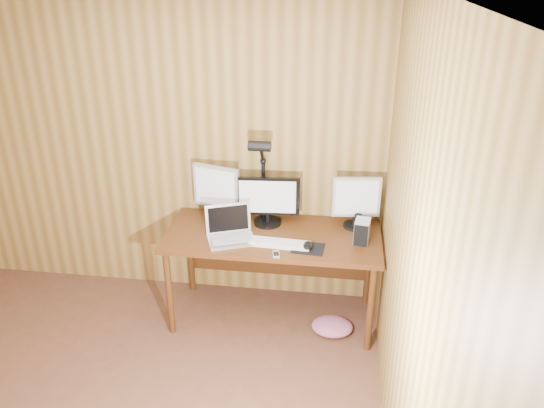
% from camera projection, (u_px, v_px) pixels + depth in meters
% --- Properties ---
extents(room_shell, '(4.00, 4.00, 4.00)m').
position_uv_depth(room_shell, '(20.00, 293.00, 2.38)').
color(room_shell, brown).
rests_on(room_shell, ground).
extents(desk, '(1.60, 0.70, 0.75)m').
position_uv_depth(desk, '(274.00, 244.00, 4.06)').
color(desk, '#4B260F').
rests_on(desk, floor).
extents(monitor_center, '(0.49, 0.21, 0.38)m').
position_uv_depth(monitor_center, '(268.00, 200.00, 4.02)').
color(monitor_center, black).
rests_on(monitor_center, desk).
extents(monitor_left, '(0.38, 0.18, 0.44)m').
position_uv_depth(monitor_left, '(216.00, 191.00, 4.08)').
color(monitor_left, black).
rests_on(monitor_left, desk).
extents(monitor_right, '(0.36, 0.17, 0.41)m').
position_uv_depth(monitor_right, '(356.00, 201.00, 3.96)').
color(monitor_right, black).
rests_on(monitor_right, desk).
extents(laptop, '(0.40, 0.36, 0.24)m').
position_uv_depth(laptop, '(230.00, 231.00, 3.86)').
color(laptop, silver).
rests_on(laptop, desk).
extents(keyboard, '(0.45, 0.16, 0.02)m').
position_uv_depth(keyboard, '(280.00, 243.00, 3.79)').
color(keyboard, white).
rests_on(keyboard, desk).
extents(mousepad, '(0.24, 0.20, 0.00)m').
position_uv_depth(mousepad, '(308.00, 248.00, 3.75)').
color(mousepad, black).
rests_on(mousepad, desk).
extents(mouse, '(0.07, 0.11, 0.04)m').
position_uv_depth(mouse, '(308.00, 246.00, 3.74)').
color(mouse, black).
rests_on(mouse, mousepad).
extents(hard_drive, '(0.12, 0.16, 0.17)m').
position_uv_depth(hard_drive, '(362.00, 231.00, 3.81)').
color(hard_drive, silver).
rests_on(hard_drive, desk).
extents(phone, '(0.06, 0.10, 0.01)m').
position_uv_depth(phone, '(276.00, 254.00, 3.66)').
color(phone, silver).
rests_on(phone, desk).
extents(speaker, '(0.06, 0.06, 0.13)m').
position_uv_depth(speaker, '(358.00, 222.00, 3.97)').
color(speaker, black).
rests_on(speaker, desk).
extents(desk_lamp, '(0.16, 0.24, 0.72)m').
position_uv_depth(desk_lamp, '(261.00, 167.00, 3.97)').
color(desk_lamp, black).
rests_on(desk_lamp, desk).
extents(fabric_pile, '(0.36, 0.32, 0.10)m').
position_uv_depth(fabric_pile, '(332.00, 326.00, 4.06)').
color(fabric_pile, '#B9597C').
rests_on(fabric_pile, floor).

